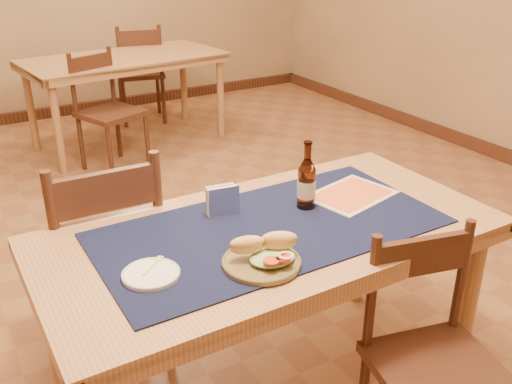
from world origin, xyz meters
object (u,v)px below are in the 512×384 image
chair_main_far (104,255)px  sandwich_plate (264,257)px  back_table (125,66)px  beer_bottle (307,183)px  chair_main_near (434,359)px  napkin_holder (223,201)px  main_table (270,249)px

chair_main_far → sandwich_plate: bearing=-67.2°
back_table → beer_bottle: beer_bottle is taller
sandwich_plate → chair_main_far: bearing=112.8°
chair_main_near → napkin_holder: (-0.38, 0.71, 0.37)m
sandwich_plate → beer_bottle: (0.34, 0.26, 0.07)m
chair_main_far → beer_bottle: (0.65, -0.47, 0.35)m
back_table → sandwich_plate: (-0.69, -3.34, 0.11)m
back_table → beer_bottle: bearing=-96.4°
sandwich_plate → beer_bottle: size_ratio=0.96×
beer_bottle → sandwich_plate: bearing=-142.4°
napkin_holder → chair_main_near: bearing=-61.4°
chair_main_far → beer_bottle: bearing=-36.0°
back_table → main_table: bearing=-99.8°
back_table → sandwich_plate: size_ratio=6.81×
sandwich_plate → chair_main_near: bearing=-37.9°
beer_bottle → napkin_holder: 0.31m
chair_main_far → beer_bottle: beer_bottle is taller
sandwich_plate → main_table: bearing=53.3°
chair_main_near → napkin_holder: size_ratio=6.57×
chair_main_near → sandwich_plate: size_ratio=3.42×
sandwich_plate → napkin_holder: (0.05, 0.37, 0.03)m
sandwich_plate → napkin_holder: 0.37m
beer_bottle → chair_main_far: bearing=144.0°
chair_main_far → beer_bottle: size_ratio=3.74×
sandwich_plate → beer_bottle: bearing=37.6°
chair_main_near → beer_bottle: bearing=98.9°
napkin_holder → chair_main_far: bearing=134.5°
chair_main_near → sandwich_plate: bearing=142.1°
back_table → chair_main_near: (-0.25, -3.68, -0.23)m
main_table → back_table: (0.54, 3.15, 0.00)m
sandwich_plate → napkin_holder: bearing=82.4°
chair_main_far → napkin_holder: 0.60m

